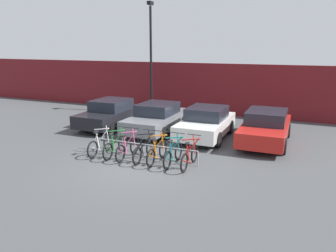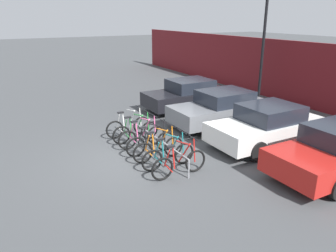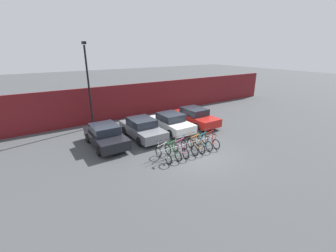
# 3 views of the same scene
# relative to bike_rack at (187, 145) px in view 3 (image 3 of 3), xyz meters

# --- Properties ---
(ground_plane) EXTENTS (120.00, 120.00, 0.00)m
(ground_plane) POSITION_rel_bike_rack_xyz_m (0.21, -0.68, -0.49)
(ground_plane) COLOR #424447
(hoarding_wall) EXTENTS (36.00, 0.16, 3.04)m
(hoarding_wall) POSITION_rel_bike_rack_xyz_m (0.21, 8.82, 1.03)
(hoarding_wall) COLOR maroon
(hoarding_wall) RESTS_ON ground
(bike_rack) EXTENTS (4.16, 0.04, 0.57)m
(bike_rack) POSITION_rel_bike_rack_xyz_m (0.00, 0.00, 0.00)
(bike_rack) COLOR gray
(bike_rack) RESTS_ON ground
(bicycle_white) EXTENTS (0.68, 1.71, 1.05)m
(bicycle_white) POSITION_rel_bike_rack_xyz_m (-1.81, -0.15, -0.11)
(bicycle_white) COLOR black
(bicycle_white) RESTS_ON ground
(bicycle_green) EXTENTS (0.68, 1.71, 1.05)m
(bicycle_green) POSITION_rel_bike_rack_xyz_m (-1.14, -0.15, -0.11)
(bicycle_green) COLOR black
(bicycle_green) RESTS_ON ground
(bicycle_pink) EXTENTS (0.68, 1.71, 1.05)m
(bicycle_pink) POSITION_rel_bike_rack_xyz_m (-0.62, -0.15, -0.11)
(bicycle_pink) COLOR black
(bicycle_pink) RESTS_ON ground
(bicycle_black) EXTENTS (0.68, 1.71, 1.05)m
(bicycle_black) POSITION_rel_bike_rack_xyz_m (0.06, -0.15, -0.11)
(bicycle_black) COLOR black
(bicycle_black) RESTS_ON ground
(bicycle_orange) EXTENTS (0.68, 1.71, 1.05)m
(bicycle_orange) POSITION_rel_bike_rack_xyz_m (0.58, -0.15, -0.11)
(bicycle_orange) COLOR black
(bicycle_orange) RESTS_ON ground
(bicycle_teal) EXTENTS (0.68, 1.71, 1.05)m
(bicycle_teal) POSITION_rel_bike_rack_xyz_m (1.20, -0.15, -0.11)
(bicycle_teal) COLOR black
(bicycle_teal) RESTS_ON ground
(bicycle_red) EXTENTS (0.68, 1.71, 1.05)m
(bicycle_red) POSITION_rel_bike_rack_xyz_m (1.81, -0.15, -0.11)
(bicycle_red) COLOR black
(bicycle_red) RESTS_ON ground
(car_black) EXTENTS (1.91, 4.10, 1.40)m
(car_black) POSITION_rel_bike_rack_xyz_m (-3.82, 3.71, 0.20)
(car_black) COLOR black
(car_black) RESTS_ON ground
(car_grey) EXTENTS (1.91, 4.20, 1.40)m
(car_grey) POSITION_rel_bike_rack_xyz_m (-1.17, 3.63, 0.20)
(car_grey) COLOR slate
(car_grey) RESTS_ON ground
(car_white) EXTENTS (1.91, 4.01, 1.40)m
(car_white) POSITION_rel_bike_rack_xyz_m (1.27, 3.61, 0.20)
(car_white) COLOR silver
(car_white) RESTS_ON ground
(car_red) EXTENTS (1.91, 4.39, 1.40)m
(car_red) POSITION_rel_bike_rack_xyz_m (3.82, 3.86, 0.20)
(car_red) COLOR red
(car_red) RESTS_ON ground
(lamp_post) EXTENTS (0.24, 0.44, 6.54)m
(lamp_post) POSITION_rel_bike_rack_xyz_m (-3.49, 7.83, 3.13)
(lamp_post) COLOR black
(lamp_post) RESTS_ON ground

